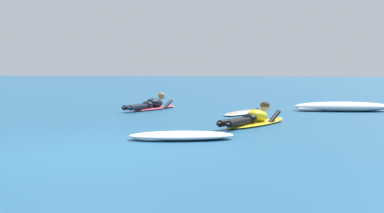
% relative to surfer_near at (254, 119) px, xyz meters
% --- Properties ---
extents(ground_plane, '(120.00, 120.00, 0.00)m').
position_rel_surfer_near_xyz_m(ground_plane, '(-2.21, 5.84, -0.13)').
color(ground_plane, '#235B84').
extents(surfer_near, '(1.50, 2.63, 0.55)m').
position_rel_surfer_near_xyz_m(surfer_near, '(0.00, 0.00, 0.00)').
color(surfer_near, yellow).
rests_on(surfer_near, ground).
extents(surfer_far, '(1.18, 2.53, 0.53)m').
position_rel_surfer_near_xyz_m(surfer_far, '(-3.29, 3.68, 0.01)').
color(surfer_far, '#E54C66').
rests_on(surfer_far, ground).
extents(drifting_surfboard, '(1.29, 2.27, 0.16)m').
position_rel_surfer_near_xyz_m(drifting_surfboard, '(-0.43, 2.83, -0.10)').
color(drifting_surfboard, white).
rests_on(drifting_surfboard, ground).
extents(whitewater_mid_left, '(1.96, 1.13, 0.14)m').
position_rel_surfer_near_xyz_m(whitewater_mid_left, '(-1.12, -2.52, -0.07)').
color(whitewater_mid_left, white).
rests_on(whitewater_mid_left, ground).
extents(whitewater_mid_right, '(2.87, 1.11, 0.27)m').
position_rel_surfer_near_xyz_m(whitewater_mid_right, '(2.32, 4.15, -0.00)').
color(whitewater_mid_right, white).
rests_on(whitewater_mid_right, ground).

